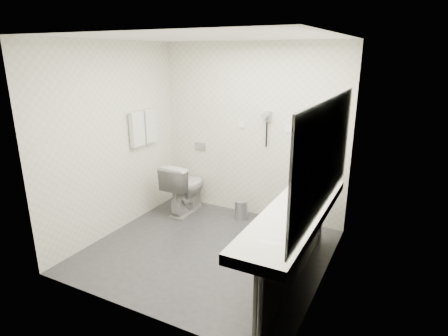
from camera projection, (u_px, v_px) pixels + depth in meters
The scene contains 31 objects.
floor at pixel (208, 250), 4.61m from camera, with size 2.80×2.80×0.00m, color #2D2E33.
ceiling at pixel (205, 37), 3.87m from camera, with size 2.80×2.80×0.00m, color white.
wall_back at pixel (251, 132), 5.35m from camera, with size 2.80×2.80×0.00m, color silver.
wall_front at pixel (130, 188), 3.14m from camera, with size 2.80×2.80×0.00m, color silver.
wall_left at pixel (113, 140), 4.85m from camera, with size 2.60×2.60×0.00m, color silver.
wall_right at pixel (331, 170), 3.63m from camera, with size 2.60×2.60×0.00m, color silver.
vanity_counter at pixel (295, 214), 3.71m from camera, with size 0.55×2.20×0.10m, color white.
vanity_panel at pixel (295, 253), 3.83m from camera, with size 0.03×2.15×0.75m, color gray.
vanity_post_near at pixel (259, 314), 2.93m from camera, with size 0.06×0.06×0.75m, color silver.
vanity_post_far at pixel (321, 216), 4.70m from camera, with size 0.06×0.06×0.75m, color silver.
mirror at pixel (326, 155), 3.41m from camera, with size 0.02×2.20×1.05m, color #B2BCC6.
basin_near at pixel (272, 239), 3.15m from camera, with size 0.40×0.31×0.05m, color white.
basin_far at pixel (312, 191), 4.26m from camera, with size 0.40×0.31×0.05m, color white.
faucet_near at pixel (295, 234), 3.04m from camera, with size 0.04×0.04×0.15m, color silver.
faucet_far at pixel (330, 186), 4.14m from camera, with size 0.04×0.04×0.15m, color silver.
soap_bottle_a at pixel (303, 208), 3.61m from camera, with size 0.05×0.05×0.11m, color beige.
soap_bottle_b at pixel (300, 201), 3.78m from camera, with size 0.08×0.08×0.10m, color beige.
soap_bottle_c at pixel (306, 205), 3.66m from camera, with size 0.05×0.05×0.12m, color beige.
glass_left at pixel (312, 198), 3.85m from camera, with size 0.06×0.06×0.11m, color silver.
toilet at pixel (185, 187), 5.64m from camera, with size 0.44×0.78×0.79m, color white.
flush_plate at pixel (200, 146), 5.79m from camera, with size 0.18×0.02×0.12m, color #B2B5BA.
pedal_bin at pixel (241, 210), 5.45m from camera, with size 0.19×0.19×0.27m, color #B2B5BA.
bin_lid at pixel (241, 201), 5.41m from camera, with size 0.19×0.19×0.01m, color #B2B5BA.
towel_rail at pixel (142, 112), 5.21m from camera, with size 0.02×0.02×0.62m, color silver.
towel_near at pixel (137, 129), 5.15m from camera, with size 0.07×0.24×0.48m, color silver.
towel_far at pixel (150, 126), 5.39m from camera, with size 0.07×0.24×0.48m, color silver.
dryer_cradle at pixel (267, 117), 5.14m from camera, with size 0.10×0.04×0.14m, color gray.
dryer_barrel at pixel (266, 115), 5.07m from camera, with size 0.08×0.08×0.14m, color gray.
dryer_cord at pixel (266, 135), 5.20m from camera, with size 0.02×0.02×0.35m, color black.
switch_plate_a at pixel (242, 125), 5.37m from camera, with size 0.09×0.02×0.09m, color white.
switch_plate_b at pixel (288, 129), 5.07m from camera, with size 0.09×0.02×0.09m, color white.
Camera 1 is at (2.06, -3.56, 2.34)m, focal length 29.86 mm.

